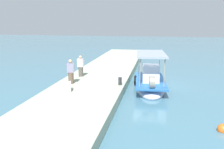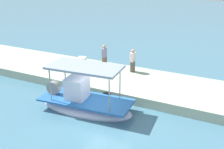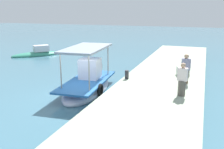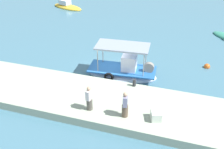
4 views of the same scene
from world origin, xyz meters
The scene contains 8 objects.
ground_plane centered at (0.00, 0.00, 0.00)m, with size 120.00×120.00×0.00m, color teal.
dock_quay centered at (0.00, -4.14, 0.29)m, with size 36.00×4.85×0.58m, color #A7B399.
main_fishing_boat centered at (1.16, -0.02, 0.46)m, with size 5.59×2.55×2.99m.
fisherman_near_bollard centered at (0.53, -5.47, 1.34)m, with size 0.42×0.50×1.66m.
fisherman_by_crate centered at (2.79, -5.45, 1.36)m, with size 0.45×0.53×1.71m.
mooring_bollard centered at (2.53, -2.03, 0.85)m, with size 0.24×0.24×0.53m, color #2D2D33.
cargo_crate centered at (4.62, -5.19, 0.86)m, with size 0.73×0.59×0.55m, color silver.
marker_buoy centered at (7.46, 3.45, 0.10)m, with size 0.50×0.50×0.50m.
Camera 1 is at (18.17, 0.39, 4.88)m, focal length 38.26 mm.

